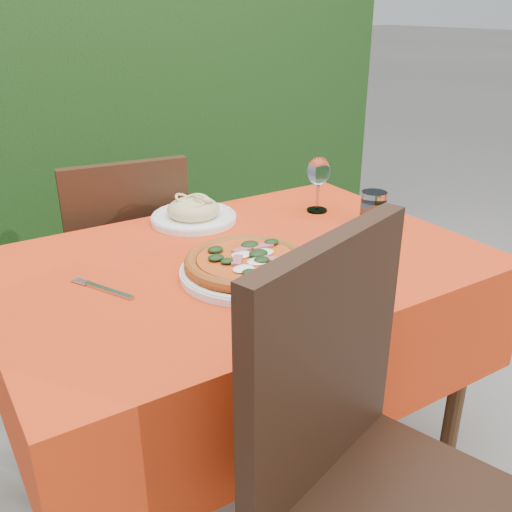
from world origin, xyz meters
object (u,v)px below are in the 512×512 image
pasta_plate (194,213)px  chair_far (126,263)px  chair_near (370,467)px  fork (109,290)px  wine_glass (319,173)px  water_glass (373,210)px  pizza_plate (247,265)px

pasta_plate → chair_far: bearing=112.3°
chair_near → pasta_plate: 0.96m
fork → wine_glass: bearing=-12.4°
pasta_plate → water_glass: size_ratio=2.58×
pasta_plate → water_glass: bearing=-34.8°
chair_near → pizza_plate: size_ratio=2.65×
chair_far → fork: size_ratio=4.46×
pasta_plate → wine_glass: 0.41m
chair_near → wine_glass: bearing=40.7°
pizza_plate → wine_glass: bearing=33.1°
wine_glass → fork: size_ratio=0.89×
chair_near → fork: chair_near is taller
pasta_plate → chair_near: bearing=-96.7°
pizza_plate → wine_glass: 0.54m
pasta_plate → fork: 0.50m
chair_far → water_glass: 0.89m
chair_far → water_glass: chair_far is taller
chair_far → pasta_plate: chair_far is taller
chair_near → water_glass: chair_near is taller
wine_glass → fork: 0.79m
chair_far → wine_glass: 0.76m
chair_near → wine_glass: size_ratio=5.58×
water_glass → pizza_plate: bearing=-168.5°
chair_far → pizza_plate: (0.06, -0.72, 0.26)m
chair_near → fork: bearing=95.9°
chair_far → wine_glass: wine_glass is taller
chair_near → chair_far: bearing=72.9°
pasta_plate → water_glass: 0.55m
chair_near → water_glass: size_ratio=9.88×
pasta_plate → wine_glass: bearing=-18.7°
pasta_plate → pizza_plate: bearing=-98.5°
pizza_plate → fork: pizza_plate is taller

